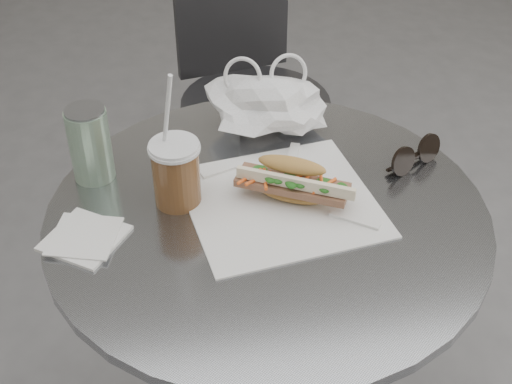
{
  "coord_description": "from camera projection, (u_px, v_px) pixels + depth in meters",
  "views": [
    {
      "loc": [
        -0.16,
        -0.72,
        1.52
      ],
      "look_at": [
        -0.02,
        0.19,
        0.79
      ],
      "focal_mm": 50.0,
      "sensor_mm": 36.0,
      "label": 1
    }
  ],
  "objects": [
    {
      "name": "iced_coffee",
      "position": [
        176.0,
        172.0,
        1.2
      ],
      "size": [
        0.09,
        0.09,
        0.26
      ],
      "color": "brown",
      "rests_on": "cafe_table"
    },
    {
      "name": "napkin_stack",
      "position": [
        85.0,
        238.0,
        1.16
      ],
      "size": [
        0.16,
        0.16,
        0.01
      ],
      "color": "white",
      "rests_on": "cafe_table"
    },
    {
      "name": "chair_far",
      "position": [
        251.0,
        138.0,
        2.09
      ],
      "size": [
        0.41,
        0.44,
        0.79
      ],
      "rotation": [
        0.0,
        0.0,
        3.33
      ],
      "color": "#2D2D2F",
      "rests_on": "ground"
    },
    {
      "name": "sandwich_paper",
      "position": [
        281.0,
        202.0,
        1.23
      ],
      "size": [
        0.36,
        0.34,
        0.0
      ],
      "primitive_type": "cube",
      "rotation": [
        0.0,
        0.0,
        0.16
      ],
      "color": "white",
      "rests_on": "cafe_table"
    },
    {
      "name": "drink_can",
      "position": [
        90.0,
        144.0,
        1.25
      ],
      "size": [
        0.07,
        0.07,
        0.14
      ],
      "color": "#55925F",
      "rests_on": "cafe_table"
    },
    {
      "name": "banh_mi",
      "position": [
        292.0,
        181.0,
        1.22
      ],
      "size": [
        0.25,
        0.19,
        0.08
      ],
      "rotation": [
        0.0,
        0.0,
        -0.48
      ],
      "color": "#AD8841",
      "rests_on": "sandwich_paper"
    },
    {
      "name": "sunglasses",
      "position": [
        415.0,
        156.0,
        1.31
      ],
      "size": [
        0.12,
        0.08,
        0.06
      ],
      "rotation": [
        0.0,
        0.0,
        0.5
      ],
      "color": "black",
      "rests_on": "cafe_table"
    },
    {
      "name": "plastic_bag",
      "position": [
        267.0,
        107.0,
        1.38
      ],
      "size": [
        0.24,
        0.2,
        0.11
      ],
      "primitive_type": null,
      "rotation": [
        0.0,
        0.0,
        -0.15
      ],
      "color": "white",
      "rests_on": "cafe_table"
    },
    {
      "name": "cafe_table",
      "position": [
        266.0,
        319.0,
        1.39
      ],
      "size": [
        0.76,
        0.76,
        0.74
      ],
      "color": "slate",
      "rests_on": "ground"
    }
  ]
}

